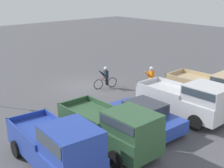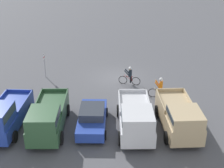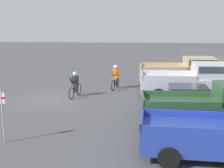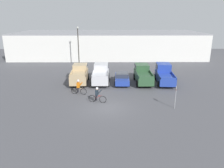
{
  "view_description": "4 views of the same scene",
  "coord_description": "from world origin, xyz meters",
  "px_view_note": "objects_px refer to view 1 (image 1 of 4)",
  "views": [
    {
      "loc": [
        13.37,
        18.28,
        7.31
      ],
      "look_at": [
        0.58,
        3.86,
        1.2
      ],
      "focal_mm": 50.0,
      "sensor_mm": 36.0,
      "label": 1
    },
    {
      "loc": [
        0.82,
        25.69,
        11.55
      ],
      "look_at": [
        0.58,
        3.86,
        1.2
      ],
      "focal_mm": 50.0,
      "sensor_mm": 36.0,
      "label": 2
    },
    {
      "loc": [
        18.32,
        4.86,
        5.19
      ],
      "look_at": [
        0.58,
        3.86,
        1.2
      ],
      "focal_mm": 50.0,
      "sensor_mm": 36.0,
      "label": 3
    },
    {
      "loc": [
        0.36,
        -19.52,
        8.45
      ],
      "look_at": [
        0.58,
        3.86,
        1.2
      ],
      "focal_mm": 35.0,
      "sensor_mm": 36.0,
      "label": 4
    }
  ],
  "objects_px": {
    "pickup_truck_3": "(59,146)",
    "sedan_0": "(145,115)",
    "pickup_truck_1": "(189,99)",
    "cyclist_0": "(106,77)",
    "pickup_truck_0": "(214,88)",
    "cyclist_1": "(151,78)",
    "pickup_truck_2": "(113,127)"
  },
  "relations": [
    {
      "from": "pickup_truck_0",
      "to": "pickup_truck_1",
      "type": "bearing_deg",
      "value": 2.44
    },
    {
      "from": "pickup_truck_2",
      "to": "pickup_truck_1",
      "type": "bearing_deg",
      "value": 178.65
    },
    {
      "from": "pickup_truck_1",
      "to": "pickup_truck_2",
      "type": "relative_size",
      "value": 0.99
    },
    {
      "from": "pickup_truck_3",
      "to": "cyclist_0",
      "type": "bearing_deg",
      "value": -140.12
    },
    {
      "from": "pickup_truck_1",
      "to": "cyclist_0",
      "type": "height_order",
      "value": "pickup_truck_1"
    },
    {
      "from": "pickup_truck_3",
      "to": "cyclist_0",
      "type": "relative_size",
      "value": 2.93
    },
    {
      "from": "cyclist_0",
      "to": "cyclist_1",
      "type": "distance_m",
      "value": 3.34
    },
    {
      "from": "pickup_truck_1",
      "to": "sedan_0",
      "type": "relative_size",
      "value": 1.21
    },
    {
      "from": "cyclist_0",
      "to": "pickup_truck_1",
      "type": "bearing_deg",
      "value": 89.28
    },
    {
      "from": "pickup_truck_0",
      "to": "sedan_0",
      "type": "height_order",
      "value": "pickup_truck_0"
    },
    {
      "from": "sedan_0",
      "to": "pickup_truck_3",
      "type": "height_order",
      "value": "pickup_truck_3"
    },
    {
      "from": "pickup_truck_0",
      "to": "pickup_truck_3",
      "type": "xyz_separation_m",
      "value": [
        11.26,
        -0.11,
        0.04
      ]
    },
    {
      "from": "pickup_truck_0",
      "to": "cyclist_0",
      "type": "relative_size",
      "value": 2.85
    },
    {
      "from": "pickup_truck_0",
      "to": "sedan_0",
      "type": "bearing_deg",
      "value": -6.33
    },
    {
      "from": "sedan_0",
      "to": "pickup_truck_3",
      "type": "xyz_separation_m",
      "value": [
        5.64,
        0.51,
        0.47
      ]
    },
    {
      "from": "pickup_truck_2",
      "to": "pickup_truck_0",
      "type": "bearing_deg",
      "value": 179.92
    },
    {
      "from": "pickup_truck_0",
      "to": "cyclist_0",
      "type": "distance_m",
      "value": 7.75
    },
    {
      "from": "pickup_truck_3",
      "to": "sedan_0",
      "type": "bearing_deg",
      "value": -174.86
    },
    {
      "from": "pickup_truck_2",
      "to": "pickup_truck_3",
      "type": "xyz_separation_m",
      "value": [
        2.84,
        -0.1,
        0.05
      ]
    },
    {
      "from": "pickup_truck_2",
      "to": "cyclist_0",
      "type": "bearing_deg",
      "value": -128.2
    },
    {
      "from": "pickup_truck_2",
      "to": "cyclist_1",
      "type": "distance_m",
      "value": 9.25
    },
    {
      "from": "cyclist_0",
      "to": "cyclist_1",
      "type": "height_order",
      "value": "cyclist_1"
    },
    {
      "from": "pickup_truck_2",
      "to": "pickup_truck_3",
      "type": "height_order",
      "value": "pickup_truck_3"
    },
    {
      "from": "pickup_truck_3",
      "to": "cyclist_1",
      "type": "relative_size",
      "value": 3.01
    },
    {
      "from": "pickup_truck_1",
      "to": "pickup_truck_3",
      "type": "height_order",
      "value": "pickup_truck_3"
    },
    {
      "from": "pickup_truck_0",
      "to": "cyclist_1",
      "type": "xyz_separation_m",
      "value": [
        0.48,
        -4.76,
        -0.25
      ]
    },
    {
      "from": "pickup_truck_3",
      "to": "cyclist_1",
      "type": "distance_m",
      "value": 11.74
    },
    {
      "from": "pickup_truck_2",
      "to": "cyclist_0",
      "type": "relative_size",
      "value": 2.93
    },
    {
      "from": "sedan_0",
      "to": "pickup_truck_2",
      "type": "bearing_deg",
      "value": 12.3
    },
    {
      "from": "pickup_truck_0",
      "to": "pickup_truck_1",
      "type": "xyz_separation_m",
      "value": [
        2.82,
        0.12,
        0.01
      ]
    },
    {
      "from": "pickup_truck_0",
      "to": "cyclist_1",
      "type": "relative_size",
      "value": 2.92
    },
    {
      "from": "pickup_truck_0",
      "to": "pickup_truck_3",
      "type": "height_order",
      "value": "pickup_truck_3"
    }
  ]
}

